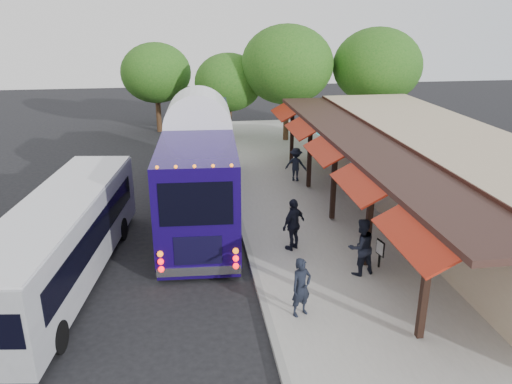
{
  "coord_description": "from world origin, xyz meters",
  "views": [
    {
      "loc": [
        -1.98,
        -14.22,
        8.21
      ],
      "look_at": [
        0.53,
        3.25,
        1.8
      ],
      "focal_mm": 35.0,
      "sensor_mm": 36.0,
      "label": 1
    }
  ],
  "objects_px": {
    "coach_bus": "(200,161)",
    "ped_d": "(296,164)",
    "city_bus": "(62,238)",
    "ped_c": "(294,224)",
    "ped_a": "(301,287)",
    "ped_b": "(361,247)",
    "sign_board": "(380,249)"
  },
  "relations": [
    {
      "from": "ped_c",
      "to": "city_bus",
      "type": "bearing_deg",
      "value": -31.94
    },
    {
      "from": "ped_b",
      "to": "ped_c",
      "type": "xyz_separation_m",
      "value": [
        -1.76,
        2.07,
        -0.0
      ]
    },
    {
      "from": "ped_c",
      "to": "ped_d",
      "type": "xyz_separation_m",
      "value": [
        1.76,
        7.54,
        -0.11
      ]
    },
    {
      "from": "city_bus",
      "to": "ped_a",
      "type": "xyz_separation_m",
      "value": [
        6.97,
        -3.15,
        -0.51
      ]
    },
    {
      "from": "coach_bus",
      "to": "ped_c",
      "type": "bearing_deg",
      "value": -53.53
    },
    {
      "from": "coach_bus",
      "to": "city_bus",
      "type": "distance_m",
      "value": 7.25
    },
    {
      "from": "ped_a",
      "to": "ped_c",
      "type": "height_order",
      "value": "ped_c"
    },
    {
      "from": "ped_c",
      "to": "ped_a",
      "type": "bearing_deg",
      "value": 41.83
    },
    {
      "from": "ped_b",
      "to": "ped_d",
      "type": "bearing_deg",
      "value": -105.41
    },
    {
      "from": "coach_bus",
      "to": "city_bus",
      "type": "bearing_deg",
      "value": -126.06
    },
    {
      "from": "ped_c",
      "to": "ped_d",
      "type": "bearing_deg",
      "value": -142.01
    },
    {
      "from": "coach_bus",
      "to": "ped_a",
      "type": "relative_size",
      "value": 7.55
    },
    {
      "from": "city_bus",
      "to": "ped_b",
      "type": "distance_m",
      "value": 9.47
    },
    {
      "from": "ped_a",
      "to": "ped_c",
      "type": "distance_m",
      "value": 4.14
    },
    {
      "from": "ped_a",
      "to": "ped_d",
      "type": "xyz_separation_m",
      "value": [
        2.42,
        11.62,
        -0.02
      ]
    },
    {
      "from": "ped_b",
      "to": "sign_board",
      "type": "xyz_separation_m",
      "value": [
        0.79,
        0.31,
        -0.3
      ]
    },
    {
      "from": "sign_board",
      "to": "ped_b",
      "type": "bearing_deg",
      "value": -169.31
    },
    {
      "from": "ped_a",
      "to": "ped_b",
      "type": "bearing_deg",
      "value": 15.87
    },
    {
      "from": "ped_b",
      "to": "ped_c",
      "type": "distance_m",
      "value": 2.72
    },
    {
      "from": "coach_bus",
      "to": "ped_d",
      "type": "distance_m",
      "value": 5.76
    },
    {
      "from": "ped_b",
      "to": "ped_d",
      "type": "xyz_separation_m",
      "value": [
        0.0,
        9.61,
        -0.11
      ]
    },
    {
      "from": "city_bus",
      "to": "ped_a",
      "type": "height_order",
      "value": "city_bus"
    },
    {
      "from": "ped_b",
      "to": "ped_d",
      "type": "height_order",
      "value": "ped_b"
    },
    {
      "from": "ped_c",
      "to": "sign_board",
      "type": "distance_m",
      "value": 3.11
    },
    {
      "from": "ped_d",
      "to": "ped_b",
      "type": "bearing_deg",
      "value": 115.53
    },
    {
      "from": "city_bus",
      "to": "sign_board",
      "type": "relative_size",
      "value": 10.76
    },
    {
      "from": "coach_bus",
      "to": "ped_b",
      "type": "height_order",
      "value": "coach_bus"
    },
    {
      "from": "ped_d",
      "to": "sign_board",
      "type": "distance_m",
      "value": 9.33
    },
    {
      "from": "ped_d",
      "to": "sign_board",
      "type": "relative_size",
      "value": 1.74
    },
    {
      "from": "city_bus",
      "to": "ped_d",
      "type": "bearing_deg",
      "value": 49.5
    },
    {
      "from": "coach_bus",
      "to": "ped_d",
      "type": "xyz_separation_m",
      "value": [
        4.85,
        2.86,
        -1.23
      ]
    },
    {
      "from": "coach_bus",
      "to": "ped_c",
      "type": "xyz_separation_m",
      "value": [
        3.09,
        -4.67,
        -1.12
      ]
    }
  ]
}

